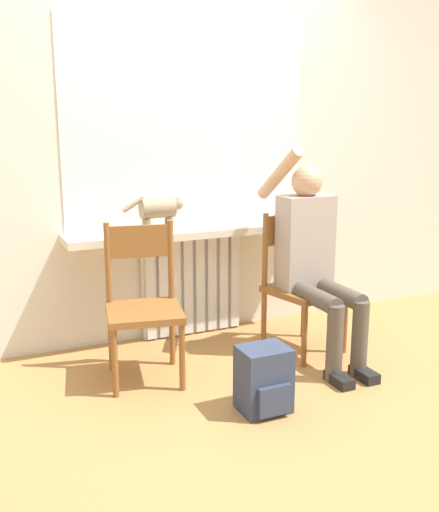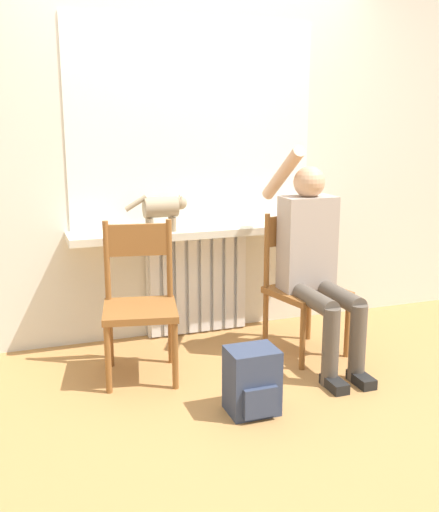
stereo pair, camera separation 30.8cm
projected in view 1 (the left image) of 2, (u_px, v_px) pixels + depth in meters
name	position (u px, v px, depth m)	size (l,w,h in m)	color
ground_plane	(270.00, 399.00, 3.33)	(12.00, 12.00, 0.00)	#B27F47
wall_with_window	(186.00, 143.00, 4.11)	(7.00, 0.06, 2.70)	silver
radiator	(192.00, 283.00, 4.27)	(0.73, 0.08, 0.74)	white
windowsill	(197.00, 231.00, 4.08)	(1.80, 0.30, 0.05)	beige
window_glass	(188.00, 125.00, 4.05)	(1.73, 0.01, 1.37)	white
chair_left	(143.00, 303.00, 3.51)	(0.50, 0.50, 0.93)	brown
chair_right	(300.00, 282.00, 3.95)	(0.51, 0.51, 0.93)	brown
person	(314.00, 255.00, 3.79)	(0.36, 1.04, 1.36)	brown
cat	(159.00, 209.00, 3.90)	(0.42, 0.13, 0.25)	#9E896B
backpack	(264.00, 380.00, 3.16)	(0.26, 0.24, 0.35)	#333D56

